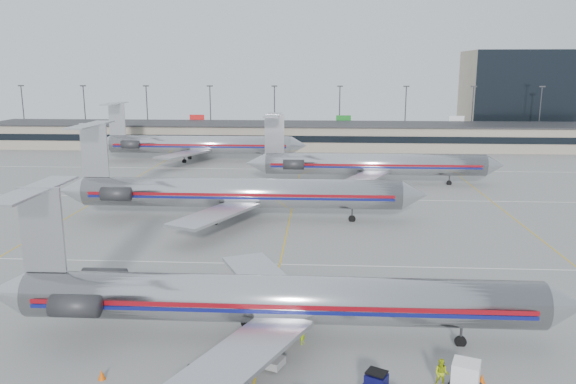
# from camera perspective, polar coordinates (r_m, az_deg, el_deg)

# --- Properties ---
(ground) EXTENTS (260.00, 260.00, 0.00)m
(ground) POSITION_cam_1_polar(r_m,az_deg,el_deg) (48.71, -1.72, -11.30)
(ground) COLOR gray
(ground) RESTS_ON ground
(apron_markings) EXTENTS (160.00, 0.15, 0.02)m
(apron_markings) POSITION_cam_1_polar(r_m,az_deg,el_deg) (57.98, -0.84, -7.34)
(apron_markings) COLOR silver
(apron_markings) RESTS_ON ground
(terminal) EXTENTS (162.00, 17.00, 6.25)m
(terminal) POSITION_cam_1_polar(r_m,az_deg,el_deg) (143.41, 1.77, 5.77)
(terminal) COLOR gray
(terminal) RESTS_ON ground
(light_mast_row) EXTENTS (163.60, 0.40, 15.28)m
(light_mast_row) POSITION_cam_1_polar(r_m,az_deg,el_deg) (156.88, 1.94, 8.32)
(light_mast_row) COLOR #38383D
(light_mast_row) RESTS_ON ground
(distant_building) EXTENTS (30.00, 20.00, 25.00)m
(distant_building) POSITION_cam_1_polar(r_m,az_deg,el_deg) (182.04, 22.27, 9.21)
(distant_building) COLOR tan
(distant_building) RESTS_ON ground
(jet_foreground) EXTENTS (43.69, 25.72, 11.44)m
(jet_foreground) POSITION_cam_1_polar(r_m,az_deg,el_deg) (41.38, -2.12, -10.73)
(jet_foreground) COLOR silver
(jet_foreground) RESTS_ON ground
(jet_second_row) EXTENTS (48.90, 28.79, 12.80)m
(jet_second_row) POSITION_cam_1_polar(r_m,az_deg,el_deg) (74.15, -5.59, -0.04)
(jet_second_row) COLOR silver
(jet_second_row) RESTS_ON ground
(jet_third_row) EXTENTS (44.52, 27.39, 12.17)m
(jet_third_row) POSITION_cam_1_polar(r_m,az_deg,el_deg) (98.26, 8.23, 2.83)
(jet_third_row) COLOR silver
(jet_third_row) RESTS_ON ground
(jet_back_row) EXTENTS (46.46, 28.58, 12.70)m
(jet_back_row) POSITION_cam_1_polar(r_m,az_deg,el_deg) (123.64, -9.33, 4.80)
(jet_back_row) COLOR silver
(jet_back_row) RESTS_ON ground
(tug_left) EXTENTS (2.05, 1.23, 1.57)m
(tug_left) POSITION_cam_1_polar(r_m,az_deg,el_deg) (36.98, -9.28, -18.41)
(tug_left) COLOR #0B0A3B
(tug_left) RESTS_ON ground
(uld_container) EXTENTS (2.35, 2.16, 2.02)m
(uld_container) POSITION_cam_1_polar(r_m,az_deg,el_deg) (37.91, 17.58, -17.50)
(uld_container) COLOR #2D2D30
(uld_container) RESTS_ON ground
(belt_loader) EXTENTS (4.65, 2.74, 2.39)m
(belt_loader) POSITION_cam_1_polar(r_m,az_deg,el_deg) (39.46, -3.10, -16.28)
(belt_loader) COLOR gray
(belt_loader) RESTS_ON ground
(ramp_worker_near) EXTENTS (0.57, 0.65, 1.51)m
(ramp_worker_near) POSITION_cam_1_polar(r_m,az_deg,el_deg) (41.95, 1.51, -14.24)
(ramp_worker_near) COLOR #A1D013
(ramp_worker_near) RESTS_ON ground
(ramp_worker_far) EXTENTS (1.14, 1.02, 1.92)m
(ramp_worker_far) POSITION_cam_1_polar(r_m,az_deg,el_deg) (38.02, 15.33, -17.37)
(ramp_worker_far) COLOR #ADC512
(ramp_worker_far) RESTS_ON ground
(cone_right) EXTENTS (0.65, 0.65, 0.67)m
(cone_right) POSITION_cam_1_polar(r_m,az_deg,el_deg) (39.45, 19.09, -17.50)
(cone_right) COLOR #E15307
(cone_right) RESTS_ON ground
(cone_left) EXTENTS (0.62, 0.62, 0.66)m
(cone_left) POSITION_cam_1_polar(r_m,az_deg,el_deg) (39.78, -18.41, -17.19)
(cone_left) COLOR #E15307
(cone_left) RESTS_ON ground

